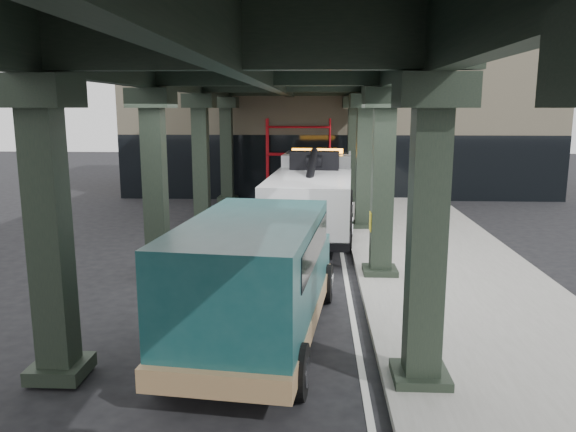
# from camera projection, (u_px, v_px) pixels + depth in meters

# --- Properties ---
(ground) EXTENTS (90.00, 90.00, 0.00)m
(ground) POSITION_uv_depth(u_px,v_px,m) (278.00, 302.00, 13.24)
(ground) COLOR black
(ground) RESTS_ON ground
(sidewalk) EXTENTS (5.00, 40.00, 0.15)m
(sidewalk) POSITION_uv_depth(u_px,v_px,m) (451.00, 277.00, 14.96)
(sidewalk) COLOR gray
(sidewalk) RESTS_ON ground
(lane_stripe) EXTENTS (0.12, 38.00, 0.01)m
(lane_stripe) POSITION_uv_depth(u_px,v_px,m) (346.00, 277.00, 15.11)
(lane_stripe) COLOR silver
(lane_stripe) RESTS_ON ground
(viaduct) EXTENTS (7.40, 32.00, 6.40)m
(viaduct) POSITION_uv_depth(u_px,v_px,m) (267.00, 69.00, 14.18)
(viaduct) COLOR #1F2A21
(viaduct) RESTS_ON ground
(building) EXTENTS (22.00, 10.00, 8.00)m
(building) POSITION_uv_depth(u_px,v_px,m) (337.00, 117.00, 31.99)
(building) COLOR #C6B793
(building) RESTS_ON ground
(scaffolding) EXTENTS (3.08, 0.88, 4.00)m
(scaffolding) POSITION_uv_depth(u_px,v_px,m) (299.00, 158.00, 27.20)
(scaffolding) COLOR red
(scaffolding) RESTS_ON ground
(tow_truck) EXTENTS (3.25, 9.55, 3.08)m
(tow_truck) POSITION_uv_depth(u_px,v_px,m) (314.00, 192.00, 20.34)
(tow_truck) COLOR black
(tow_truck) RESTS_ON ground
(towed_van) EXTENTS (3.05, 6.40, 2.51)m
(towed_van) POSITION_uv_depth(u_px,v_px,m) (256.00, 276.00, 10.67)
(towed_van) COLOR #124041
(towed_van) RESTS_ON ground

